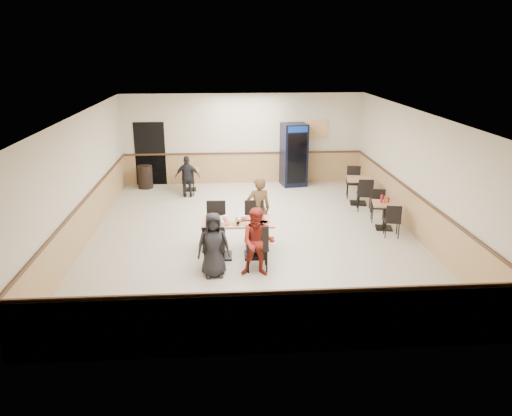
{
  "coord_description": "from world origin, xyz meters",
  "views": [
    {
      "loc": [
        -0.74,
        -11.5,
        4.48
      ],
      "look_at": [
        0.03,
        -0.5,
        0.87
      ],
      "focal_mm": 35.0,
      "sensor_mm": 36.0,
      "label": 1
    }
  ],
  "objects": [
    {
      "name": "main_chairs",
      "position": [
        -0.47,
        -1.28,
        0.53
      ],
      "size": [
        1.43,
        1.86,
        1.06
      ],
      "rotation": [
        0.0,
        0.0,
        -0.03
      ],
      "color": "black",
      "rests_on": "ground"
    },
    {
      "name": "tabletop_clutter",
      "position": [
        -0.37,
        -1.34,
        0.86
      ],
      "size": [
        1.39,
        0.69,
        0.12
      ],
      "rotation": [
        0.0,
        0.0,
        -0.03
      ],
      "color": "#B40C25",
      "rests_on": "main_table"
    },
    {
      "name": "main_table",
      "position": [
        -0.42,
        -1.28,
        0.56
      ],
      "size": [
        1.58,
        0.82,
        0.84
      ],
      "rotation": [
        0.0,
        0.0,
        -0.03
      ],
      "color": "black",
      "rests_on": "ground"
    },
    {
      "name": "diner_man_opposite",
      "position": [
        0.11,
        -0.34,
        0.79
      ],
      "size": [
        0.64,
        0.48,
        1.58
      ],
      "primitive_type": "imported",
      "rotation": [
        0.0,
        0.0,
        3.33
      ],
      "color": "brown",
      "rests_on": "ground"
    },
    {
      "name": "side_table_near_chair_south",
      "position": [
        3.38,
        -0.31,
        0.43
      ],
      "size": [
        0.47,
        0.47,
        0.87
      ],
      "primitive_type": null,
      "rotation": [
        0.0,
        0.0,
        2.94
      ],
      "color": "black",
      "rests_on": "ground"
    },
    {
      "name": "ground",
      "position": [
        0.0,
        0.0,
        0.0
      ],
      "size": [
        10.0,
        10.0,
        0.0
      ],
      "primitive_type": "plane",
      "color": "beige",
      "rests_on": "ground"
    },
    {
      "name": "back_table",
      "position": [
        -1.79,
        4.2,
        0.45
      ],
      "size": [
        0.67,
        0.67,
        0.68
      ],
      "rotation": [
        0.0,
        0.0,
        0.05
      ],
      "color": "black",
      "rests_on": "ground"
    },
    {
      "name": "side_table_far",
      "position": [
        3.28,
        2.37,
        0.51
      ],
      "size": [
        0.85,
        0.85,
        0.77
      ],
      "rotation": [
        0.0,
        0.0,
        -0.19
      ],
      "color": "black",
      "rests_on": "ground"
    },
    {
      "name": "side_table_far_chair_south",
      "position": [
        3.28,
        1.75,
        0.49
      ],
      "size": [
        0.53,
        0.53,
        0.98
      ],
      "primitive_type": null,
      "rotation": [
        0.0,
        0.0,
        2.95
      ],
      "color": "black",
      "rests_on": "ground"
    },
    {
      "name": "pepsi_cooler",
      "position": [
        1.65,
        4.59,
        1.03
      ],
      "size": [
        0.88,
        0.89,
        2.06
      ],
      "rotation": [
        0.0,
        0.0,
        0.15
      ],
      "color": "black",
      "rests_on": "ground"
    },
    {
      "name": "side_table_far_chair_north",
      "position": [
        3.28,
        2.98,
        0.49
      ],
      "size": [
        0.53,
        0.53,
        0.98
      ],
      "primitive_type": null,
      "rotation": [
        0.0,
        0.0,
        -0.19
      ],
      "color": "black",
      "rests_on": "ground"
    },
    {
      "name": "diner_woman_left",
      "position": [
        -0.94,
        -2.21,
        0.68
      ],
      "size": [
        0.7,
        0.49,
        1.35
      ],
      "primitive_type": "imported",
      "rotation": [
        0.0,
        0.0,
        0.1
      ],
      "color": "black",
      "rests_on": "ground"
    },
    {
      "name": "room_shell",
      "position": [
        1.78,
        2.55,
        0.58
      ],
      "size": [
        10.0,
        10.0,
        10.0
      ],
      "color": "silver",
      "rests_on": "ground"
    },
    {
      "name": "diner_woman_right",
      "position": [
        -0.05,
        -2.23,
        0.72
      ],
      "size": [
        0.75,
        0.62,
        1.43
      ],
      "primitive_type": "imported",
      "rotation": [
        0.0,
        0.0,
        -0.12
      ],
      "color": "maroon",
      "rests_on": "ground"
    },
    {
      "name": "trash_bin",
      "position": [
        -3.25,
        4.55,
        0.38
      ],
      "size": [
        0.48,
        0.48,
        0.75
      ],
      "primitive_type": "cylinder",
      "color": "black",
      "rests_on": "ground"
    },
    {
      "name": "lone_diner",
      "position": [
        -1.79,
        3.43,
        0.64
      ],
      "size": [
        0.77,
        0.35,
        1.29
      ],
      "primitive_type": "imported",
      "rotation": [
        0.0,
        0.0,
        3.09
      ],
      "color": "black",
      "rests_on": "ground"
    },
    {
      "name": "side_table_near_chair_north",
      "position": [
        3.38,
        0.78,
        0.43
      ],
      "size": [
        0.47,
        0.47,
        0.87
      ],
      "primitive_type": null,
      "rotation": [
        0.0,
        0.0,
        -0.2
      ],
      "color": "black",
      "rests_on": "ground"
    },
    {
      "name": "condiment_caddy",
      "position": [
        3.34,
        0.29,
        0.77
      ],
      "size": [
        0.23,
        0.06,
        0.2
      ],
      "color": "#B50C23",
      "rests_on": "side_table_near"
    },
    {
      "name": "side_table_near",
      "position": [
        3.38,
        0.24,
        0.46
      ],
      "size": [
        0.75,
        0.75,
        0.68
      ],
      "rotation": [
        0.0,
        0.0,
        -0.2
      ],
      "color": "black",
      "rests_on": "ground"
    },
    {
      "name": "back_table_chair_lone",
      "position": [
        -1.79,
        3.65,
        0.43
      ],
      "size": [
        0.42,
        0.42,
        0.86
      ],
      "primitive_type": null,
      "rotation": [
        0.0,
        0.0,
        3.19
      ],
      "color": "black",
      "rests_on": "ground"
    }
  ]
}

